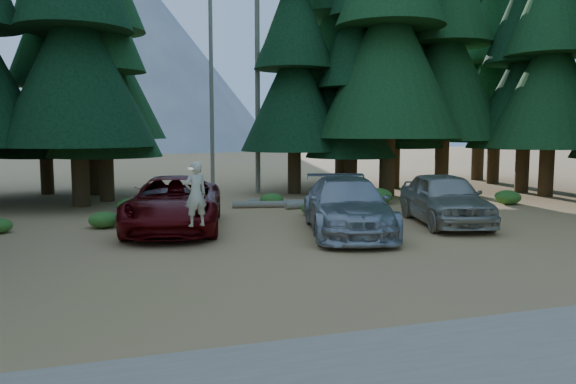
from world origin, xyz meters
name	(u,v)px	position (x,y,z in m)	size (l,w,h in m)	color
ground	(375,255)	(0.00, 0.00, 0.00)	(160.00, 160.00, 0.00)	tan
forest_belt_north	(240,192)	(0.00, 15.00, 0.00)	(36.00, 7.00, 22.00)	black
snag_front	(257,70)	(0.80, 14.50, 6.00)	(0.24, 0.24, 12.00)	#6B6755
snag_back	(211,92)	(-1.20, 16.00, 5.00)	(0.20, 0.20, 10.00)	#6B6755
mountain_peak	(129,74)	(-2.59, 88.23, 12.71)	(48.00, 50.00, 28.00)	gray
red_pickup	(174,203)	(-4.32, 5.17, 0.83)	(2.75, 5.96, 1.66)	#58070A
silver_minivan_center	(347,206)	(0.56, 2.99, 0.83)	(2.33, 5.72, 1.66)	#A8AAB0
silver_minivan_right	(445,198)	(4.31, 3.56, 0.86)	(2.02, 5.03, 1.71)	#ABA798
frisbee_player	(196,194)	(-4.10, 2.11, 1.45)	(0.71, 0.57, 1.69)	beige
log_left	(279,204)	(0.26, 9.03, 0.14)	(0.27, 0.27, 3.79)	#6B6755
log_mid	(283,202)	(0.58, 9.63, 0.12)	(0.24, 0.24, 2.93)	#6B6755
log_right	(335,203)	(2.50, 8.65, 0.14)	(0.28, 0.28, 4.42)	#6B6755
shrub_far_left	(104,220)	(-6.45, 6.20, 0.26)	(0.94, 0.94, 0.52)	#1D5B1B
shrub_left	(130,206)	(-5.53, 9.27, 0.28)	(1.01, 1.01, 0.55)	#1D5B1B
shrub_center_left	(314,208)	(0.85, 6.58, 0.27)	(0.98, 0.98, 0.54)	#1D5B1B
shrub_center_right	(272,200)	(0.08, 9.53, 0.27)	(0.97, 0.97, 0.53)	#1D5B1B
shrub_right	(322,206)	(1.41, 7.27, 0.24)	(0.86, 0.86, 0.47)	#1D5B1B
shrub_far_right	(378,196)	(4.51, 8.79, 0.34)	(1.22, 1.22, 0.67)	#1D5B1B
shrub_edge_east	(508,197)	(9.66, 7.05, 0.30)	(1.08, 1.08, 0.59)	#1D5B1B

